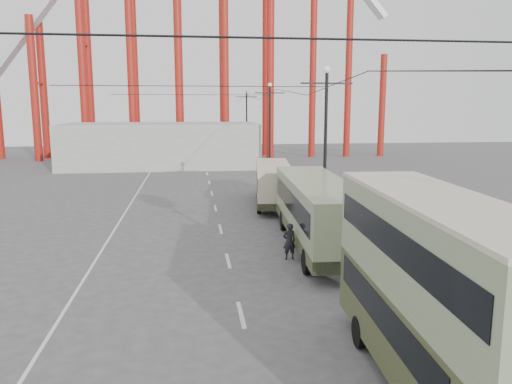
{
  "coord_description": "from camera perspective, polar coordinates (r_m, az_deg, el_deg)",
  "views": [
    {
      "loc": [
        -2.53,
        -11.81,
        6.94
      ],
      "look_at": [
        0.39,
        10.88,
        3.0
      ],
      "focal_mm": 35.0,
      "sensor_mm": 36.0,
      "label": 1
    }
  ],
  "objects": [
    {
      "name": "pedestrian",
      "position": [
        22.96,
        3.83,
        -5.64
      ],
      "size": [
        0.67,
        0.5,
        1.69
      ],
      "primitive_type": "imported",
      "rotation": [
        0.0,
        0.0,
        3.3
      ],
      "color": "black",
      "rests_on": "ground"
    },
    {
      "name": "lamp_post_mid",
      "position": [
        30.98,
        7.92,
        5.49
      ],
      "size": [
        3.2,
        0.44,
        9.32
      ],
      "color": "black",
      "rests_on": "ground"
    },
    {
      "name": "fairground_shed",
      "position": [
        59.08,
        -10.74,
        5.29
      ],
      "size": [
        22.0,
        10.0,
        5.0
      ],
      "primitive_type": "cube",
      "color": "#969691",
      "rests_on": "ground"
    },
    {
      "name": "single_decker_cream",
      "position": [
        35.35,
        1.98,
        1.11
      ],
      "size": [
        3.44,
        9.46,
        2.87
      ],
      "rotation": [
        0.0,
        0.0,
        -0.12
      ],
      "color": "beige",
      "rests_on": "ground"
    },
    {
      "name": "lamp_post_far",
      "position": [
        52.49,
        1.58,
        7.3
      ],
      "size": [
        3.2,
        0.44,
        9.32
      ],
      "color": "black",
      "rests_on": "ground"
    },
    {
      "name": "lamp_post_distant",
      "position": [
        74.29,
        -1.08,
        8.03
      ],
      "size": [
        3.2,
        0.44,
        9.32
      ],
      "color": "black",
      "rests_on": "ground"
    },
    {
      "name": "single_decker_green",
      "position": [
        24.81,
        7.05,
        -2.04
      ],
      "size": [
        3.35,
        12.0,
        3.36
      ],
      "rotation": [
        0.0,
        0.0,
        -0.05
      ],
      "color": "gray",
      "rests_on": "ground"
    },
    {
      "name": "road_markings",
      "position": [
        32.3,
        -4.22,
        -2.65
      ],
      "size": [
        12.52,
        120.0,
        0.01
      ],
      "color": "silver",
      "rests_on": "ground"
    },
    {
      "name": "ground",
      "position": [
        13.93,
        4.39,
        -20.14
      ],
      "size": [
        160.0,
        160.0,
        0.0
      ],
      "primitive_type": "plane",
      "color": "#48484A",
      "rests_on": "ground"
    },
    {
      "name": "double_decker_bus",
      "position": [
        12.64,
        19.93,
        -10.23
      ],
      "size": [
        2.79,
        9.22,
        4.89
      ],
      "rotation": [
        0.0,
        0.0,
        -0.05
      ],
      "color": "#3B4223",
      "rests_on": "ground"
    }
  ]
}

